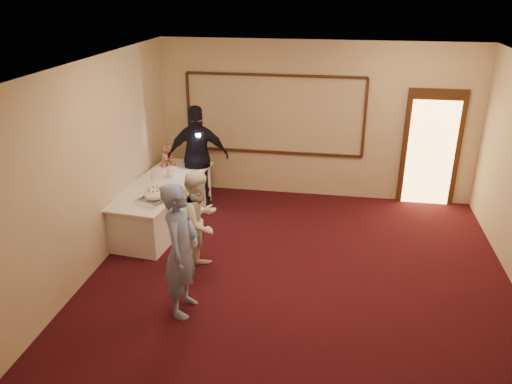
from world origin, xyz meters
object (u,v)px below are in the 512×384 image
Objects in this scene: cupcake_stand at (168,158)px; woman at (200,222)px; plate_stack_b at (172,172)px; guest at (198,156)px; tart at (167,189)px; plate_stack_a at (156,176)px; pavlova_tray at (155,196)px; buffet_table at (163,204)px; man at (181,250)px.

woman is at bearing -61.02° from cupcake_stand.
plate_stack_b is 0.10× the size of guest.
guest is at bearing 33.81° from woman.
cupcake_stand is at bearing 107.76° from tart.
plate_stack_a is 0.32m from plate_stack_b.
woman is at bearing -33.79° from pavlova_tray.
woman is at bearing -50.92° from tart.
pavlova_tray reaches higher than plate_stack_a.
plate_stack_b is at bearing 79.17° from buffet_table.
woman reaches higher than pavlova_tray.
plate_stack_a is 1.05× the size of plate_stack_b.
man is (0.91, -2.06, 0.09)m from tart.
guest is at bearing 57.76° from plate_stack_a.
buffet_table is 1.75m from woman.
plate_stack_a reaches higher than plate_stack_b.
cupcake_stand is (-0.33, 1.61, 0.07)m from pavlova_tray.
plate_stack_b is 0.70× the size of tart.
cupcake_stand is 0.55m from plate_stack_b.
pavlova_tray is 1.71m from guest.
plate_stack_a is 2.77m from man.
buffet_table is 9.87× the size of tart.
buffet_table is 2.65m from man.
plate_stack_a reaches higher than buffet_table.
pavlova_tray is 3.29× the size of plate_stack_a.
pavlova_tray is 1.07m from woman.
plate_stack_b is 0.12× the size of woman.
plate_stack_a is 0.13× the size of woman.
cupcake_stand is at bearing 115.99° from plate_stack_b.
buffet_table is at bearing 27.38° from man.
pavlova_tray is (0.17, -0.75, 0.47)m from buffet_table.
woman is (-0.06, 1.02, -0.11)m from man.
pavlova_tray is 0.36× the size of man.
plate_stack_b is at bearing 22.98° from man.
cupcake_stand is 0.22× the size of guest.
pavlova_tray is 1.49× the size of cupcake_stand.
cupcake_stand reaches higher than plate_stack_a.
buffet_table is at bearing -100.83° from plate_stack_b.
guest is (0.23, 1.69, 0.10)m from pavlova_tray.
cupcake_stand reaches higher than plate_stack_b.
man is 1.02m from woman.
man is 1.14× the size of woman.
tart is (0.37, -1.16, -0.13)m from cupcake_stand.
pavlova_tray is 0.33× the size of guest.
buffet_table is at bearing 124.74° from tart.
cupcake_stand is at bearing -3.60° from guest.
buffet_table is 0.49m from plate_stack_a.
tart is (0.04, 0.45, -0.06)m from pavlova_tray.
plate_stack_b is at bearing 52.83° from plate_stack_a.
pavlova_tray is 1.87m from man.
woman is (0.98, -1.72, -0.07)m from plate_stack_b.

